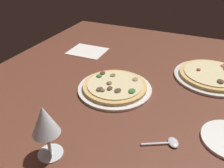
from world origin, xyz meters
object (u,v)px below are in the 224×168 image
Objects in this scene: wine_glass_far at (45,122)px; paper_menu at (87,51)px; pizza_main at (115,87)px; pizza_side at (212,75)px; spoon at (169,143)px.

paper_menu is (-62.29, -24.04, -10.55)cm from wine_glass_far.
pizza_main is 40.43cm from pizza_side.
pizza_side is 59.29cm from paper_menu.
pizza_side is at bearing 86.16° from paper_menu.
pizza_main reaches higher than paper_menu.
wine_glass_far reaches higher than pizza_main.
wine_glass_far is at bearing 20.02° from paper_menu.
pizza_main is 36.54cm from wine_glass_far.
pizza_side is 1.94× the size of wine_glass_far.
pizza_main is 31.02cm from spoon.
pizza_main is 1.54× the size of paper_menu.
pizza_main is 38.19cm from paper_menu.
paper_menu is 69.05cm from spoon.
wine_glass_far reaches higher than pizza_side.
spoon is (43.35, -7.90, -0.73)cm from pizza_side.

